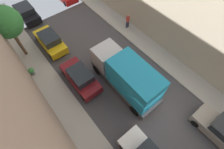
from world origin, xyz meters
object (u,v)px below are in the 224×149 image
(parked_car_left_4, at_px, (50,41))
(potted_plant_0, at_px, (32,71))
(parked_car_left_3, at_px, (80,77))
(delivery_truck, at_px, (127,76))
(pedestrian, at_px, (128,21))
(street_tree_0, at_px, (6,23))
(parked_car_right_2, at_px, (223,132))
(parked_car_left_5, at_px, (27,13))

(parked_car_left_4, distance_m, potted_plant_0, 3.75)
(parked_car_left_3, distance_m, delivery_truck, 4.09)
(pedestrian, bearing_deg, street_tree_0, 161.77)
(parked_car_right_2, relative_size, street_tree_0, 0.81)
(delivery_truck, bearing_deg, pedestrian, 47.08)
(parked_car_left_5, distance_m, street_tree_0, 6.74)
(delivery_truck, bearing_deg, street_tree_0, 120.18)
(parked_car_left_3, height_order, parked_car_right_2, same)
(parked_car_left_5, bearing_deg, delivery_truck, -79.35)
(parked_car_left_4, bearing_deg, delivery_truck, -72.33)
(parked_car_left_3, relative_size, delivery_truck, 0.64)
(parked_car_left_5, height_order, delivery_truck, delivery_truck)
(parked_car_right_2, xyz_separation_m, potted_plant_0, (-8.42, 13.64, -0.11))
(parked_car_left_3, height_order, delivery_truck, delivery_truck)
(parked_car_left_4, height_order, street_tree_0, street_tree_0)
(parked_car_left_5, bearing_deg, pedestrian, -48.03)
(street_tree_0, bearing_deg, pedestrian, -18.23)
(parked_car_right_2, bearing_deg, parked_car_left_3, 117.76)
(pedestrian, height_order, street_tree_0, street_tree_0)
(parked_car_right_2, xyz_separation_m, street_tree_0, (-7.95, 16.41, 3.23))
(street_tree_0, xyz_separation_m, potted_plant_0, (-0.48, -2.76, -3.34))
(delivery_truck, height_order, street_tree_0, street_tree_0)
(parked_car_left_3, relative_size, parked_car_left_5, 1.00)
(parked_car_left_5, distance_m, delivery_truck, 14.65)
(parked_car_left_5, height_order, street_tree_0, street_tree_0)
(parked_car_left_5, bearing_deg, parked_car_left_4, -90.00)
(parked_car_left_3, distance_m, parked_car_right_2, 11.59)
(parked_car_left_4, height_order, parked_car_left_5, same)
(parked_car_left_4, xyz_separation_m, delivery_truck, (2.70, -8.48, 1.07))
(pedestrian, height_order, potted_plant_0, pedestrian)
(parked_car_left_4, xyz_separation_m, pedestrian, (7.89, -2.89, 0.35))
(parked_car_right_2, relative_size, potted_plant_0, 5.18)
(parked_car_left_5, height_order, pedestrian, pedestrian)
(parked_car_left_3, height_order, parked_car_left_5, same)
(street_tree_0, bearing_deg, parked_car_left_4, -12.08)
(parked_car_right_2, distance_m, delivery_truck, 7.93)
(parked_car_left_5, xyz_separation_m, delivery_truck, (2.70, -14.36, 1.07))
(parked_car_left_3, xyz_separation_m, parked_car_left_4, (0.00, 5.60, 0.00))
(parked_car_left_5, relative_size, parked_car_right_2, 1.00)
(parked_car_left_4, distance_m, street_tree_0, 4.15)
(parked_car_left_3, height_order, parked_car_left_4, same)
(parked_car_left_3, bearing_deg, parked_car_right_2, -62.24)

